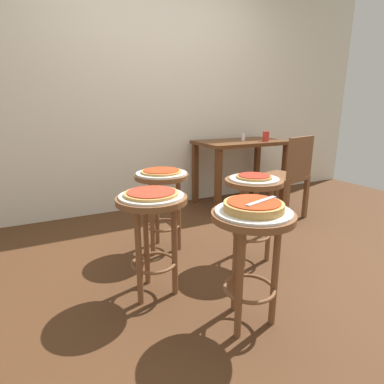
% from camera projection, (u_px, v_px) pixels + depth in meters
% --- Properties ---
extents(ground_plane, '(6.00, 6.00, 0.00)m').
position_uv_depth(ground_plane, '(236.00, 263.00, 2.32)').
color(ground_plane, '#4C2D19').
extents(back_wall, '(6.00, 0.10, 3.00)m').
position_uv_depth(back_wall, '(153.00, 70.00, 3.34)').
color(back_wall, silver).
rests_on(back_wall, ground_plane).
extents(stool_foreground, '(0.41, 0.41, 0.63)m').
position_uv_depth(stool_foreground, '(252.00, 241.00, 1.56)').
color(stool_foreground, brown).
rests_on(stool_foreground, ground_plane).
extents(serving_plate_foreground, '(0.38, 0.38, 0.01)m').
position_uv_depth(serving_plate_foreground, '(253.00, 211.00, 1.52)').
color(serving_plate_foreground, silver).
rests_on(serving_plate_foreground, stool_foreground).
extents(pizza_foreground, '(0.29, 0.29, 0.05)m').
position_uv_depth(pizza_foreground, '(254.00, 206.00, 1.51)').
color(pizza_foreground, tan).
rests_on(pizza_foreground, serving_plate_foreground).
extents(stool_middle, '(0.41, 0.41, 0.63)m').
position_uv_depth(stool_middle, '(152.00, 222.00, 1.83)').
color(stool_middle, brown).
rests_on(stool_middle, ground_plane).
extents(serving_plate_middle, '(0.37, 0.37, 0.01)m').
position_uv_depth(serving_plate_middle, '(151.00, 196.00, 1.79)').
color(serving_plate_middle, white).
rests_on(serving_plate_middle, stool_middle).
extents(pizza_middle, '(0.31, 0.31, 0.02)m').
position_uv_depth(pizza_middle, '(151.00, 193.00, 1.78)').
color(pizza_middle, tan).
rests_on(pizza_middle, serving_plate_middle).
extents(stool_leftside, '(0.41, 0.41, 0.63)m').
position_uv_depth(stool_leftside, '(253.00, 200.00, 2.25)').
color(stool_leftside, brown).
rests_on(stool_leftside, ground_plane).
extents(serving_plate_leftside, '(0.35, 0.35, 0.01)m').
position_uv_depth(serving_plate_leftside, '(254.00, 179.00, 2.21)').
color(serving_plate_leftside, white).
rests_on(serving_plate_leftside, stool_leftside).
extents(pizza_leftside, '(0.25, 0.25, 0.02)m').
position_uv_depth(pizza_leftside, '(254.00, 176.00, 2.20)').
color(pizza_leftside, '#B78442').
rests_on(pizza_leftside, serving_plate_leftside).
extents(stool_rear, '(0.41, 0.41, 0.63)m').
position_uv_depth(stool_rear, '(162.00, 193.00, 2.43)').
color(stool_rear, brown).
rests_on(stool_rear, ground_plane).
extents(serving_plate_rear, '(0.39, 0.39, 0.01)m').
position_uv_depth(serving_plate_rear, '(161.00, 173.00, 2.39)').
color(serving_plate_rear, white).
rests_on(serving_plate_rear, stool_rear).
extents(pizza_rear, '(0.31, 0.31, 0.02)m').
position_uv_depth(pizza_rear, '(161.00, 171.00, 2.38)').
color(pizza_rear, tan).
rests_on(pizza_rear, serving_plate_rear).
extents(dining_table, '(1.02, 0.62, 0.75)m').
position_uv_depth(dining_table, '(241.00, 152.00, 3.61)').
color(dining_table, '#5B3319').
rests_on(dining_table, ground_plane).
extents(cup_near_edge, '(0.07, 0.07, 0.11)m').
position_uv_depth(cup_near_edge, '(266.00, 136.00, 3.53)').
color(cup_near_edge, red).
rests_on(cup_near_edge, dining_table).
extents(condiment_shaker, '(0.04, 0.04, 0.08)m').
position_uv_depth(condiment_shaker, '(243.00, 137.00, 3.54)').
color(condiment_shaker, white).
rests_on(condiment_shaker, dining_table).
extents(wooden_chair, '(0.48, 0.48, 0.85)m').
position_uv_depth(wooden_chair, '(288.00, 174.00, 3.12)').
color(wooden_chair, brown).
rests_on(wooden_chair, ground_plane).
extents(pizza_server_knife, '(0.22, 0.08, 0.01)m').
position_uv_depth(pizza_server_knife, '(262.00, 201.00, 1.50)').
color(pizza_server_knife, silver).
rests_on(pizza_server_knife, pizza_foreground).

